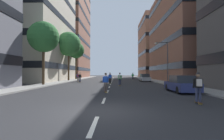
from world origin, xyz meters
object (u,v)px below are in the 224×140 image
parked_car_mid (181,84)px  skater_3 (78,77)px  street_tree_far (69,44)px  skater_5 (198,86)px  streetlamp_right (165,58)px  skater_7 (110,76)px  skater_4 (110,78)px  parked_car_near (145,78)px  skater_1 (133,76)px  street_tree_mid (44,37)px  skater_0 (120,78)px  street_tree_near (76,50)px  skater_2 (106,81)px  skater_6 (80,77)px

parked_car_mid → skater_3: 21.72m
street_tree_far → skater_5: bearing=-60.4°
streetlamp_right → skater_7: bearing=132.2°
parked_car_mid → skater_4: size_ratio=2.47×
parked_car_near → skater_1: skater_1 is taller
parked_car_mid → street_tree_mid: street_tree_mid is taller
skater_0 → skater_7: size_ratio=1.00×
parked_car_mid → street_tree_mid: 18.66m
street_tree_near → skater_1: bearing=-4.3°
skater_0 → skater_2: 7.86m
skater_3 → streetlamp_right: bearing=-22.0°
parked_car_near → skater_1: (-1.71, 6.85, 0.29)m
skater_5 → skater_7: 27.33m
street_tree_mid → street_tree_far: street_tree_far is taller
skater_3 → skater_7: bearing=31.8°
street_tree_mid → skater_0: 11.99m
skater_3 → skater_4: same height
street_tree_far → skater_3: street_tree_far is taller
street_tree_mid → streetlamp_right: bearing=11.0°
street_tree_far → skater_2: bearing=-66.0°
street_tree_mid → skater_2: size_ratio=4.90×
skater_3 → skater_4: size_ratio=1.00×
skater_0 → skater_1: size_ratio=1.00×
skater_4 → skater_5: (5.56, -16.88, 0.03)m
skater_4 → skater_7: (-0.30, 9.82, 0.03)m
skater_1 → skater_7: bearing=-138.8°
skater_3 → parked_car_mid: bearing=-52.3°
street_tree_mid → skater_1: size_ratio=4.90×
skater_0 → skater_3: size_ratio=1.00×
skater_0 → skater_6: same height
parked_car_near → skater_0: size_ratio=2.47×
parked_car_near → skater_5: (-1.28, -24.59, 0.32)m
parked_car_near → skater_7: bearing=163.5°
street_tree_mid → skater_2: (9.09, -7.91, -5.71)m
street_tree_mid → skater_7: bearing=56.7°
parked_car_near → street_tree_mid: bearing=-144.7°
skater_1 → skater_2: (-5.16, -26.06, 0.00)m
skater_3 → skater_4: bearing=-42.9°
skater_7 → skater_0: bearing=-82.7°
parked_car_near → parked_car_mid: bearing=-90.0°
parked_car_near → skater_5: bearing=-93.0°
skater_0 → skater_2: (-1.47, -7.72, -0.03)m
skater_3 → skater_6: same height
skater_3 → skater_7: (6.15, 3.82, 0.00)m
parked_car_near → parked_car_mid: 18.89m
parked_car_near → street_tree_near: bearing=153.6°
street_tree_mid → skater_6: size_ratio=4.90×
parked_car_mid → street_tree_mid: size_ratio=0.51×
skater_7 → skater_5: bearing=-77.6°
skater_6 → skater_4: bearing=-34.0°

